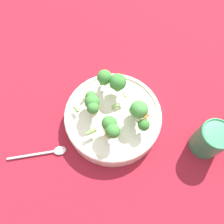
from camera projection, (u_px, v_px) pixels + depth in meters
The scene contains 5 objects.
ground_plane at pixel (112, 121), 0.67m from camera, with size 3.00×3.00×0.00m, color maroon.
bowl at pixel (112, 117), 0.64m from camera, with size 0.28×0.28×0.05m.
pasta_salad at pixel (114, 103), 0.58m from camera, with size 0.22×0.20×0.08m.
cup at pixel (209, 139), 0.59m from camera, with size 0.08×0.08×0.10m.
spoon at pixel (47, 152), 0.62m from camera, with size 0.17×0.05×0.01m.
Camera 1 is at (0.00, -0.26, 0.61)m, focal length 35.00 mm.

